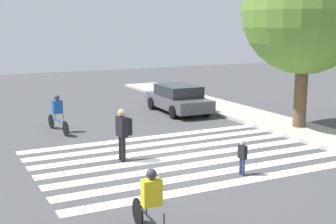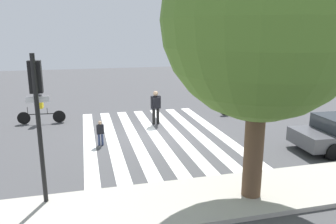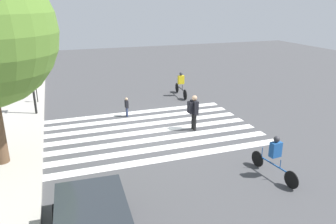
% 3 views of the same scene
% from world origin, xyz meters
% --- Properties ---
extents(ground_plane, '(60.00, 60.00, 0.00)m').
position_xyz_m(ground_plane, '(0.00, 0.00, 0.00)').
color(ground_plane, '#444447').
extents(sidewalk_curb, '(36.00, 2.50, 0.14)m').
position_xyz_m(sidewalk_curb, '(0.00, 6.25, 0.07)').
color(sidewalk_curb, '#ADA89E').
rests_on(sidewalk_curb, ground_plane).
extents(crosswalk_stripes, '(6.48, 10.00, 0.01)m').
position_xyz_m(crosswalk_stripes, '(0.00, 0.00, 0.00)').
color(crosswalk_stripes, white).
rests_on(crosswalk_stripes, ground_plane).
extents(street_tree, '(5.21, 5.21, 7.60)m').
position_xyz_m(street_tree, '(-1.42, 6.46, 4.98)').
color(street_tree, brown).
rests_on(street_tree, ground_plane).
extents(pedestrian_adult_tall_backpack, '(0.51, 0.43, 1.75)m').
position_xyz_m(pedestrian_adult_tall_backpack, '(-0.47, -1.96, 1.03)').
color(pedestrian_adult_tall_backpack, black).
rests_on(pedestrian_adult_tall_backpack, ground_plane).
extents(pedestrian_adult_yellow_jacket, '(0.31, 0.16, 1.08)m').
position_xyz_m(pedestrian_adult_yellow_jacket, '(2.51, 0.69, 0.61)').
color(pedestrian_adult_yellow_jacket, navy).
rests_on(pedestrian_adult_yellow_jacket, ground_plane).
extents(cyclist_mid_street, '(2.33, 0.42, 1.58)m').
position_xyz_m(cyclist_mid_street, '(-5.59, -2.89, 0.86)').
color(cyclist_mid_street, black).
rests_on(cyclist_mid_street, ground_plane).
extents(cyclist_far_lane, '(2.42, 0.41, 1.61)m').
position_xyz_m(cyclist_far_lane, '(5.33, -3.59, 0.86)').
color(cyclist_far_lane, black).
rests_on(cyclist_far_lane, ground_plane).
extents(car_parked_far_curb, '(4.46, 2.17, 1.41)m').
position_xyz_m(car_parked_far_curb, '(-7.25, 3.69, 0.72)').
color(car_parked_far_curb, '#4C4C51').
rests_on(car_parked_far_curb, ground_plane).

